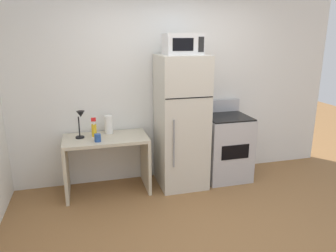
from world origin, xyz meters
TOP-DOWN VIEW (x-y plane):
  - ground_plane at (0.00, 0.00)m, footprint 12.00×12.00m
  - wall_back_white at (0.00, 1.70)m, footprint 5.00×0.10m
  - desk at (-0.93, 1.34)m, footprint 1.07×0.58m
  - desk_lamp at (-1.22, 1.38)m, footprint 0.14×0.12m
  - coffee_mug at (-1.03, 1.19)m, footprint 0.08×0.08m
  - spray_bottle at (-1.06, 1.41)m, footprint 0.06×0.06m
  - paper_towel_roll at (-0.87, 1.50)m, footprint 0.11×0.11m
  - refrigerator at (0.08, 1.31)m, footprint 0.62×0.67m
  - microwave at (0.08, 1.29)m, footprint 0.46×0.35m
  - oven_range at (0.76, 1.33)m, footprint 0.62×0.61m

SIDE VIEW (x-z plane):
  - ground_plane at x=0.00m, z-range 0.00..0.00m
  - oven_range at x=0.76m, z-range -0.08..1.02m
  - desk at x=-0.93m, z-range 0.14..0.89m
  - coffee_mug at x=-1.03m, z-range 0.75..0.84m
  - spray_bottle at x=-1.06m, z-range 0.72..0.97m
  - paper_towel_roll at x=-0.87m, z-range 0.75..0.99m
  - refrigerator at x=0.08m, z-range 0.00..1.77m
  - desk_lamp at x=-1.22m, z-range 0.81..1.17m
  - wall_back_white at x=0.00m, z-range 0.00..2.60m
  - microwave at x=0.08m, z-range 1.77..2.03m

